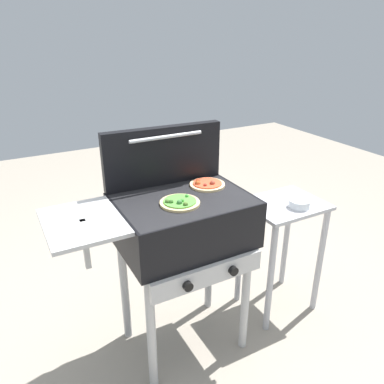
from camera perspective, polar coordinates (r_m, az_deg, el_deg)
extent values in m
plane|color=gray|center=(2.33, -1.16, -21.50)|extent=(8.00, 8.00, 0.00)
cube|color=black|center=(1.86, -1.36, -4.26)|extent=(0.64, 0.48, 0.24)
cube|color=black|center=(1.80, -1.40, -1.00)|extent=(0.61, 0.46, 0.01)
cube|color=#B3B3B3|center=(1.67, -16.27, -4.40)|extent=(0.32, 0.41, 0.02)
cube|color=#B3B3B3|center=(1.72, -15.86, -7.67)|extent=(0.02, 0.02, 0.24)
cube|color=#B3B3B3|center=(1.76, 2.54, -12.56)|extent=(0.58, 0.02, 0.10)
cylinder|color=black|center=(1.70, -0.62, -14.13)|extent=(0.04, 0.02, 0.04)
cylinder|color=black|center=(1.80, 6.30, -11.81)|extent=(0.04, 0.02, 0.04)
cylinder|color=#B3B3B3|center=(1.89, -6.19, -20.69)|extent=(0.04, 0.04, 0.66)
cylinder|color=#B3B3B3|center=(2.09, 8.10, -15.67)|extent=(0.04, 0.04, 0.66)
cylinder|color=#B3B3B3|center=(2.17, -10.21, -14.29)|extent=(0.04, 0.04, 0.66)
cylinder|color=#B3B3B3|center=(2.34, 2.56, -10.60)|extent=(0.04, 0.04, 0.66)
cube|color=black|center=(1.93, -4.37, 5.51)|extent=(0.63, 0.08, 0.30)
cylinder|color=#B7B7BC|center=(1.86, -3.90, 8.36)|extent=(0.38, 0.02, 0.02)
cylinder|color=beige|center=(1.94, 2.34, 1.11)|extent=(0.18, 0.18, 0.01)
cylinder|color=#D14C2D|center=(1.93, 2.34, 1.36)|extent=(0.15, 0.15, 0.01)
sphere|color=#C13A2D|center=(1.89, 2.01, 1.08)|extent=(0.02, 0.02, 0.02)
sphere|color=#C04F2F|center=(1.92, 3.01, 1.37)|extent=(0.02, 0.02, 0.02)
sphere|color=#BF5724|center=(1.92, 0.86, 1.36)|extent=(0.03, 0.03, 0.03)
sphere|color=#D34225|center=(1.95, 0.88, 1.79)|extent=(0.02, 0.02, 0.02)
sphere|color=#9F422E|center=(1.92, 3.12, 1.36)|extent=(0.03, 0.03, 0.03)
cylinder|color=#E0C17F|center=(1.74, -1.86, -1.66)|extent=(0.19, 0.19, 0.01)
cylinder|color=#4C8C38|center=(1.73, -1.86, -1.39)|extent=(0.15, 0.15, 0.01)
sphere|color=#40752E|center=(1.71, -3.20, -1.47)|extent=(0.02, 0.02, 0.02)
sphere|color=#4E712C|center=(1.69, -0.99, -1.85)|extent=(0.02, 0.02, 0.02)
sphere|color=#3F9135|center=(1.72, -1.52, -1.31)|extent=(0.02, 0.02, 0.02)
sphere|color=#3A7436|center=(1.70, -1.91, -1.60)|extent=(0.03, 0.03, 0.03)
sphere|color=green|center=(1.77, -0.78, -0.59)|extent=(0.02, 0.02, 0.02)
sphere|color=#4D7632|center=(1.72, -3.71, -1.42)|extent=(0.03, 0.03, 0.03)
cube|color=#B2B2B7|center=(2.23, 13.92, -1.83)|extent=(0.44, 0.36, 0.02)
cylinder|color=#B2B2B7|center=(2.21, 11.82, -12.89)|extent=(0.04, 0.04, 0.70)
cylinder|color=#B2B2B7|center=(2.44, 18.83, -9.92)|extent=(0.04, 0.04, 0.70)
cylinder|color=#B2B2B7|center=(2.40, 7.23, -9.28)|extent=(0.04, 0.04, 0.70)
cylinder|color=#B2B2B7|center=(2.61, 14.11, -6.90)|extent=(0.04, 0.04, 0.70)
cylinder|color=silver|center=(2.18, 16.00, -1.71)|extent=(0.12, 0.12, 0.04)
cylinder|color=#4C7533|center=(2.19, 15.98, -1.87)|extent=(0.10, 0.10, 0.02)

